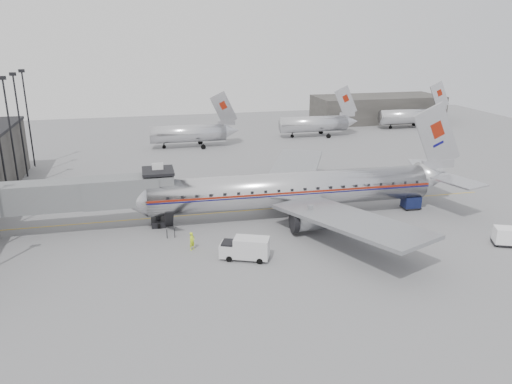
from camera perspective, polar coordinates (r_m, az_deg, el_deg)
ground at (r=54.96m, az=-1.14°, el=-4.34°), size 160.00×160.00×0.00m
hangar at (r=124.27m, az=13.68°, el=9.26°), size 30.00×12.00×6.00m
apron_line at (r=61.03m, az=0.43°, el=-2.00°), size 60.00×0.15×0.01m
jet_bridge at (r=56.27m, az=-18.81°, el=-0.26°), size 21.00×6.20×7.10m
distant_aircraft_near at (r=93.90m, az=-7.66°, el=6.72°), size 16.39×3.20×10.26m
distant_aircraft_mid at (r=103.44m, az=6.70°, el=7.80°), size 16.39×3.20×10.26m
distant_aircraft_far at (r=117.15m, az=17.27°, el=8.32°), size 16.39×3.20×10.26m
airliner at (r=58.22m, az=4.80°, el=0.32°), size 41.04×38.03×12.98m
service_van at (r=47.77m, az=-1.23°, el=-6.42°), size 4.99×3.43×2.20m
baggage_cart_navy at (r=63.85m, az=17.30°, el=-1.09°), size 2.19×1.70×1.68m
baggage_cart_white at (r=56.83m, az=26.66°, el=-4.52°), size 2.88×2.59×1.86m
ramp_worker at (r=50.21m, az=-7.32°, el=-5.59°), size 0.80×0.78×1.85m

